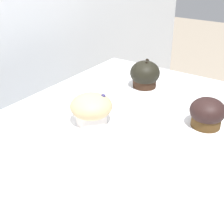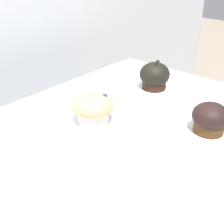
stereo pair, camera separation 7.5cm
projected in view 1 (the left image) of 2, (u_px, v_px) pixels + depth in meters
The scene contains 3 objects.
muffin_front_center at pixel (91, 108), 0.78m from camera, with size 0.11×0.11×0.08m.
muffin_back_right at pixel (145, 75), 0.98m from camera, with size 0.09×0.09×0.09m.
muffin_front_left at pixel (207, 113), 0.76m from camera, with size 0.09×0.09×0.07m.
Camera 1 is at (-0.50, -0.36, 1.34)m, focal length 50.00 mm.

